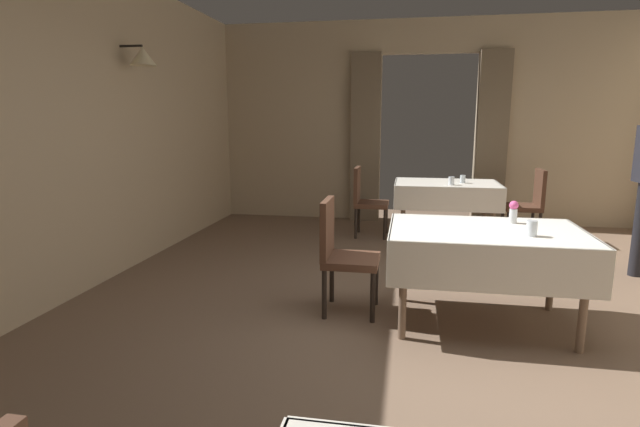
{
  "coord_description": "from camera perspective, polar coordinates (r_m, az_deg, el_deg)",
  "views": [
    {
      "loc": [
        -0.25,
        -3.5,
        1.56
      ],
      "look_at": [
        -0.97,
        0.44,
        0.79
      ],
      "focal_mm": 27.58,
      "sensor_mm": 36.0,
      "label": 1
    }
  ],
  "objects": [
    {
      "name": "ground",
      "position": [
        3.84,
        13.51,
        -13.36
      ],
      "size": [
        10.08,
        10.08,
        0.0
      ],
      "primitive_type": "plane",
      "color": "#7A604C"
    },
    {
      "name": "wall_left",
      "position": [
        4.57,
        -30.2,
        8.8
      ],
      "size": [
        0.49,
        8.4,
        3.0
      ],
      "color": "tan",
      "rests_on": "ground"
    },
    {
      "name": "wall_back",
      "position": [
        7.68,
        12.37,
        10.35
      ],
      "size": [
        6.4,
        0.27,
        3.0
      ],
      "color": "tan",
      "rests_on": "ground"
    },
    {
      "name": "dining_table_mid",
      "position": [
        3.9,
        18.63,
        -3.16
      ],
      "size": [
        1.43,
        1.0,
        0.75
      ],
      "color": "#7A604C",
      "rests_on": "ground"
    },
    {
      "name": "dining_table_far",
      "position": [
        6.59,
        14.46,
        2.64
      ],
      "size": [
        1.32,
        0.93,
        0.75
      ],
      "color": "#7A604C",
      "rests_on": "ground"
    },
    {
      "name": "chair_mid_left",
      "position": [
        3.98,
        2.51,
        -4.29
      ],
      "size": [
        0.44,
        0.44,
        0.93
      ],
      "color": "black",
      "rests_on": "ground"
    },
    {
      "name": "chair_far_right",
      "position": [
        6.87,
        23.08,
        1.31
      ],
      "size": [
        0.44,
        0.44,
        0.93
      ],
      "color": "black",
      "rests_on": "ground"
    },
    {
      "name": "chair_far_left",
      "position": [
        6.61,
        5.32,
        1.79
      ],
      "size": [
        0.44,
        0.44,
        0.93
      ],
      "color": "black",
      "rests_on": "ground"
    },
    {
      "name": "flower_vase_mid",
      "position": [
        4.15,
        21.53,
        0.26
      ],
      "size": [
        0.07,
        0.07,
        0.18
      ],
      "color": "silver",
      "rests_on": "dining_table_mid"
    },
    {
      "name": "glass_mid_b",
      "position": [
        3.75,
        23.37,
        -1.59
      ],
      "size": [
        0.07,
        0.07,
        0.11
      ],
      "primitive_type": "cylinder",
      "color": "silver",
      "rests_on": "dining_table_mid"
    },
    {
      "name": "glass_far_a",
      "position": [
        6.56,
        16.23,
        3.86
      ],
      "size": [
        0.07,
        0.07,
        0.1
      ],
      "primitive_type": "cylinder",
      "color": "silver",
      "rests_on": "dining_table_far"
    },
    {
      "name": "glass_far_b",
      "position": [
        6.32,
        15.0,
        3.69
      ],
      "size": [
        0.07,
        0.07,
        0.11
      ],
      "primitive_type": "cylinder",
      "color": "silver",
      "rests_on": "dining_table_far"
    }
  ]
}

